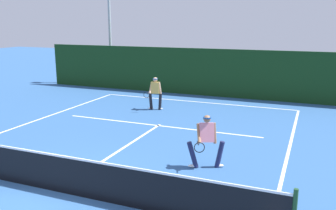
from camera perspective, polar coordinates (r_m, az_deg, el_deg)
name	(u,v)px	position (r m, az deg, el deg)	size (l,w,h in m)	color
ground_plane	(56,191)	(9.57, -17.16, -12.81)	(80.00, 80.00, 0.00)	#2E5991
court_line_baseline_far	(195,102)	(18.90, 4.28, 0.53)	(10.14, 0.10, 0.01)	white
court_line_service	(158,126)	(14.56, -1.57, -3.24)	(8.27, 0.10, 0.01)	white
court_line_centre	(121,150)	(11.99, -7.45, -6.96)	(0.10, 6.40, 0.01)	white
tennis_net	(55,172)	(9.37, -17.36, -10.04)	(11.12, 0.09, 1.08)	#1E4723
player_near	(206,139)	(10.29, 6.04, -5.39)	(1.04, 1.00, 1.54)	#1E234C
player_far	(155,92)	(17.02, -2.02, 2.04)	(0.72, 0.88, 1.54)	black
tennis_ball	(213,128)	(14.21, 7.15, -3.62)	(0.07, 0.07, 0.07)	#D1E033
back_fence_windscreen	(205,72)	(20.34, 5.89, 5.12)	(20.41, 0.12, 2.62)	#133515
light_pole	(109,14)	(24.90, -9.19, 13.95)	(0.55, 0.44, 7.43)	#9EA39E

